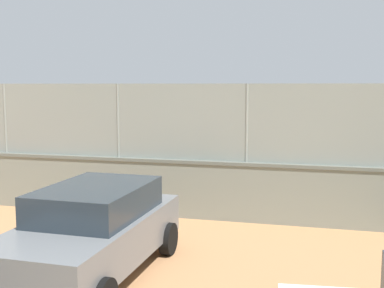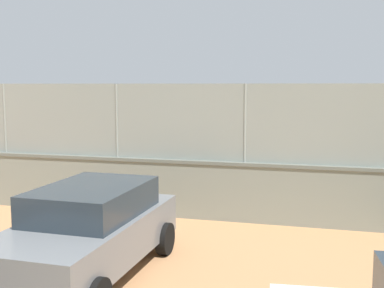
{
  "view_description": "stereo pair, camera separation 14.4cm",
  "coord_description": "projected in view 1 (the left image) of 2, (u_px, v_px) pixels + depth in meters",
  "views": [
    {
      "loc": [
        -5.0,
        22.79,
        3.25
      ],
      "look_at": [
        -1.31,
        6.71,
        1.27
      ],
      "focal_mm": 45.94,
      "sensor_mm": 36.0,
      "label": 1
    },
    {
      "loc": [
        -5.15,
        22.76,
        3.25
      ],
      "look_at": [
        -1.31,
        6.71,
        1.27
      ],
      "focal_mm": 45.94,
      "sensor_mm": 36.0,
      "label": 2
    }
  ],
  "objects": [
    {
      "name": "player_crossing_court",
      "position": [
        148.0,
        146.0,
        18.25
      ],
      "size": [
        0.87,
        1.08,
        1.65
      ],
      "color": "#B2B2B2",
      "rests_on": "ground_plane"
    },
    {
      "name": "perimeter_wall",
      "position": [
        180.0,
        188.0,
        12.13
      ],
      "size": [
        23.25,
        1.02,
        1.44
      ],
      "color": "gray",
      "rests_on": "ground_plane"
    },
    {
      "name": "parked_car_grey",
      "position": [
        93.0,
        230.0,
        8.34
      ],
      "size": [
        2.16,
        4.23,
        1.54
      ],
      "color": "slate",
      "rests_on": "ground_plane"
    },
    {
      "name": "player_near_wall_returning",
      "position": [
        182.0,
        137.0,
        21.64
      ],
      "size": [
        1.08,
        0.72,
        1.67
      ],
      "color": "#591919",
      "rests_on": "ground_plane"
    },
    {
      "name": "player_at_service_line",
      "position": [
        274.0,
        147.0,
        19.11
      ],
      "size": [
        1.07,
        0.66,
        1.47
      ],
      "color": "#591919",
      "rests_on": "ground_plane"
    },
    {
      "name": "fence_panel_on_wall",
      "position": [
        180.0,
        122.0,
        11.94
      ],
      "size": [
        22.84,
        0.7,
        1.85
      ],
      "color": "gray",
      "rests_on": "perimeter_wall"
    },
    {
      "name": "sports_ball",
      "position": [
        87.0,
        180.0,
        16.45
      ],
      "size": [
        0.15,
        0.15,
        0.15
      ],
      "primitive_type": "sphere",
      "color": "white",
      "rests_on": "ground_plane"
    },
    {
      "name": "ground_plane",
      "position": [
        197.0,
        153.0,
        23.56
      ],
      "size": [
        260.0,
        260.0,
        0.0
      ],
      "primitive_type": "plane",
      "color": "tan"
    }
  ]
}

